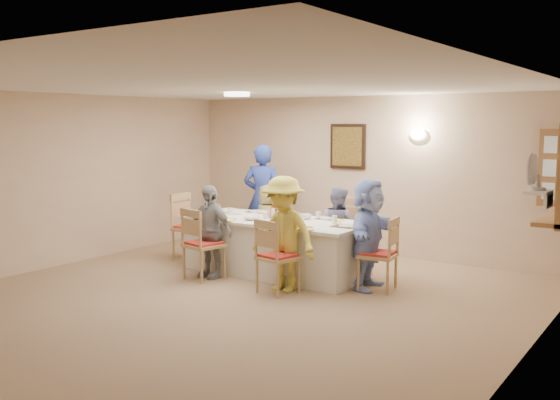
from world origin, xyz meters
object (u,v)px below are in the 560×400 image
Objects in this scene: chair_front_right at (278,256)px; diner_front_right at (284,234)px; chair_right_end at (378,253)px; chair_back_right at (342,233)px; condiment_ketchup at (273,211)px; caregiver at (263,198)px; diner_back_right at (338,228)px; diner_front_left at (210,231)px; diner_back_left at (269,222)px; chair_back_left at (273,228)px; diner_right_end at (368,234)px; chair_front_left at (204,243)px; desk_fan at (536,177)px; chair_left_end at (192,227)px; dining_table at (275,246)px.

chair_front_right is 0.65× the size of diner_front_right.
chair_back_right is at bearing -138.76° from chair_right_end.
chair_front_right is 3.95× the size of condiment_ketchup.
diner_front_right is at bearing 109.50° from caregiver.
chair_back_right is 0.70× the size of diner_front_right.
condiment_ketchup is (-0.63, -0.80, 0.37)m from chair_back_right.
diner_front_left is at bearing 57.45° from diner_back_right.
caregiver is at bearing -40.94° from diner_back_left.
chair_back_left is at bearing 132.57° from diner_front_right.
diner_back_right is at bearing 93.53° from diner_front_right.
chair_front_left is at bearing 104.91° from diner_right_end.
diner_back_right is at bearing -174.69° from diner_back_left.
condiment_ketchup is at bearing 55.73° from diner_back_right.
chair_back_right is 2.00m from chair_front_left.
desk_fan is 0.24× the size of diner_front_left.
diner_back_right is at bearing 50.00° from diner_front_left.
diner_front_right is at bearing -109.16° from chair_left_end.
chair_back_right is at bearing 53.13° from dining_table.
caregiver is at bearing 167.63° from chair_back_right.
desk_fan reaches higher than chair_front_right.
diner_right_end is at bearing 0.00° from dining_table.
diner_right_end is (2.97, 0.00, 0.19)m from chair_left_end.
chair_left_end reaches higher than condiment_ketchup.
diner_back_right is 1.81m from diner_front_left.
diner_front_right reaches higher than diner_back_left.
diner_front_right is (2.15, -0.68, 0.21)m from chair_left_end.
condiment_ketchup is at bearing -52.50° from chair_back_left.
dining_table is 1.00m from chair_back_left.
chair_back_left is 2.19m from diner_right_end.
desk_fan reaches higher than diner_front_right.
chair_back_right is at bearing 156.00° from desk_fan.
chair_back_right is at bearing -78.95° from chair_front_right.
chair_back_left is 0.81× the size of diner_back_left.
diner_front_left is 0.90× the size of diner_right_end.
chair_left_end is 2.26m from diner_front_right.
chair_right_end is at bearing 166.07° from desk_fan.
chair_front_left is (-0.00, -1.60, 0.02)m from chair_back_left.
chair_left_end is at bearing -9.36° from chair_front_right.
chair_left_end is 0.71× the size of diner_front_right.
dining_table is at bearing -91.60° from chair_left_end.
diner_right_end reaches higher than diner_back_left.
diner_back_left is 0.81× the size of diner_front_right.
chair_right_end is 2.26m from diner_back_left.
chair_back_right is 1.09m from condiment_ketchup.
diner_back_left is (-1.20, -0.12, 0.07)m from chair_back_right.
chair_back_left is at bearing -119.07° from chair_right_end.
diner_back_right is at bearing -134.25° from chair_right_end.
desk_fan is 0.32× the size of chair_front_right.
diner_back_left is at bearing -56.01° from chair_left_end.
diner_back_right is (0.00, 1.48, 0.13)m from chair_front_right.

